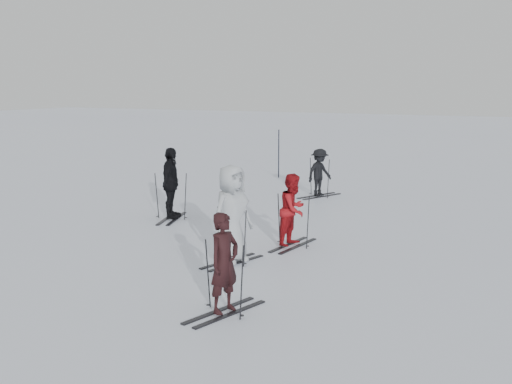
% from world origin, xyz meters
% --- Properties ---
extents(ground, '(120.00, 120.00, 0.00)m').
position_xyz_m(ground, '(0.00, 0.00, 0.00)').
color(ground, silver).
rests_on(ground, ground).
extents(skier_near_dark, '(0.52, 0.66, 1.60)m').
position_xyz_m(skier_near_dark, '(2.03, -4.22, 0.80)').
color(skier_near_dark, black).
rests_on(skier_near_dark, ground).
extents(skier_red, '(0.69, 0.85, 1.61)m').
position_xyz_m(skier_red, '(1.34, 0.17, 0.81)').
color(skier_red, maroon).
rests_on(skier_red, ground).
extents(skier_grey, '(0.87, 1.10, 1.98)m').
position_xyz_m(skier_grey, '(0.76, -1.62, 0.99)').
color(skier_grey, '#A5ABAE').
rests_on(skier_grey, ground).
extents(skier_uphill_left, '(0.78, 1.20, 1.90)m').
position_xyz_m(skier_uphill_left, '(-2.72, 1.37, 0.95)').
color(skier_uphill_left, black).
rests_on(skier_uphill_left, ground).
extents(skier_uphill_far, '(0.90, 1.12, 1.51)m').
position_xyz_m(skier_uphill_far, '(-0.40, 6.38, 0.75)').
color(skier_uphill_far, black).
rests_on(skier_uphill_far, ground).
extents(skis_near_dark, '(1.82, 1.26, 1.20)m').
position_xyz_m(skis_near_dark, '(2.03, -4.22, 0.60)').
color(skis_near_dark, black).
rests_on(skis_near_dark, ground).
extents(skis_red, '(1.75, 1.06, 1.21)m').
position_xyz_m(skis_red, '(1.34, 0.17, 0.60)').
color(skis_red, black).
rests_on(skis_red, ground).
extents(skis_grey, '(1.77, 1.25, 1.17)m').
position_xyz_m(skis_grey, '(0.76, -1.62, 0.58)').
color(skis_grey, black).
rests_on(skis_grey, ground).
extents(skis_uphill_left, '(1.96, 1.42, 1.29)m').
position_xyz_m(skis_uphill_left, '(-2.72, 1.37, 0.64)').
color(skis_uphill_left, black).
rests_on(skis_uphill_left, ground).
extents(skis_uphill_far, '(1.96, 1.53, 1.27)m').
position_xyz_m(skis_uphill_far, '(-0.40, 6.38, 0.63)').
color(skis_uphill_far, black).
rests_on(skis_uphill_far, ground).
extents(piste_marker, '(0.05, 0.05, 1.84)m').
position_xyz_m(piste_marker, '(-3.29, 9.61, 0.92)').
color(piste_marker, black).
rests_on(piste_marker, ground).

